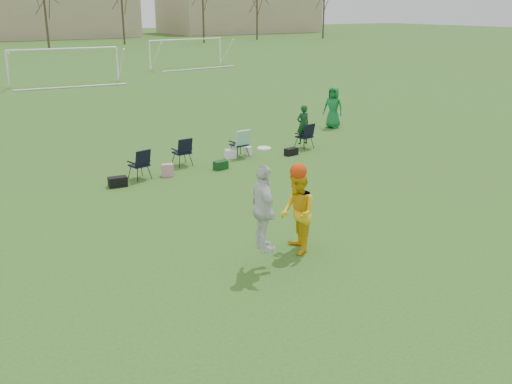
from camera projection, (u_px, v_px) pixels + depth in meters
ground at (268, 273)px, 11.63m from camera, size 260.00×260.00×0.00m
fielder_green_far at (333, 107)px, 25.18m from camera, size 0.95×1.06×1.82m
center_contest at (284, 210)px, 11.95m from camera, size 1.89×1.44×2.57m
sideline_setup at (233, 146)px, 20.00m from camera, size 8.30×1.70×1.64m
goal_mid at (64, 56)px, 38.91m from camera, size 7.40×0.63×2.46m
goal_right at (186, 45)px, 49.75m from camera, size 7.35×1.14×2.46m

